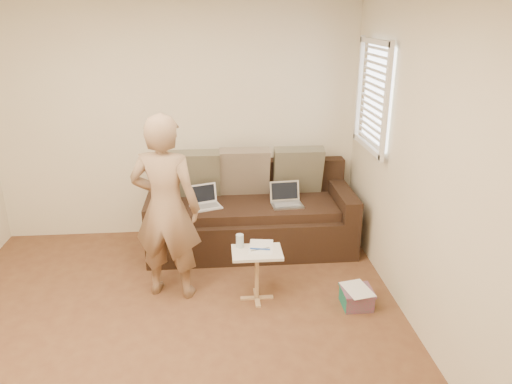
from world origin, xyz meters
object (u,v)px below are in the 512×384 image
Objects in this scene: sofa at (251,210)px; striped_box at (357,297)px; laptop_silver at (287,206)px; laptop_white at (206,208)px; side_table at (257,275)px; person at (166,208)px; drinking_glass at (240,241)px.

striped_box is (0.84, -1.26, -0.34)m from sofa.
laptop_silver is 1.05× the size of laptop_white.
striped_box is at bearing -12.37° from side_table.
person is (-0.81, -0.90, 0.42)m from sofa.
laptop_silver is at bearing 66.78° from side_table.
laptop_white is at bearing -98.53° from person.
sofa reaches higher than side_table.
laptop_white reaches higher than striped_box.
laptop_silver is 1.07m from side_table.
laptop_silver is 0.67× the size of side_table.
laptop_white is 0.64× the size of side_table.
person is 3.50× the size of side_table.
drinking_glass is 0.44× the size of striped_box.
side_table is 4.05× the size of drinking_glass.
laptop_white is 1.82m from striped_box.
drinking_glass is (0.64, -0.08, -0.30)m from person.
laptop_white is at bearing 109.59° from drinking_glass.
person is at bearing -151.94° from laptop_silver.
side_table is 1.78× the size of striped_box.
laptop_silver is at bearing 112.20° from striped_box.
striped_box is (1.33, -1.16, -0.43)m from laptop_white.
laptop_silver is 2.71× the size of drinking_glass.
drinking_glass is at bearing -127.82° from laptop_silver.
sofa reaches higher than laptop_silver.
laptop_silver is 1.30m from striped_box.
sofa is 0.51m from laptop_white.
sofa is at bearing -7.06° from laptop_white.
sofa is 7.13× the size of laptop_white.
laptop_white is 2.57× the size of drinking_glass.
side_table is at bearing 167.63° from striped_box.
laptop_silver is 1.02m from drinking_glass.
sofa is at bearing 88.43° from side_table.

